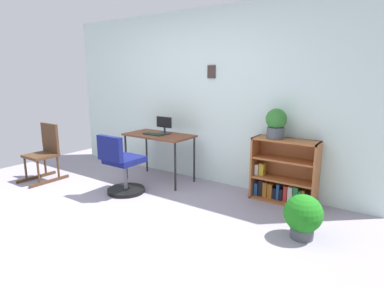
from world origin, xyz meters
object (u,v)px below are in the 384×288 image
at_px(monitor, 164,126).
at_px(potted_plant_on_shelf, 276,123).
at_px(keyboard, 154,134).
at_px(office_chair, 122,168).
at_px(desk, 159,138).
at_px(bookshelf_low, 284,174).
at_px(potted_plant_floor, 303,215).
at_px(rocking_chair, 45,152).

height_order(monitor, potted_plant_on_shelf, potted_plant_on_shelf).
relative_size(keyboard, office_chair, 0.39).
bearing_deg(office_chair, desk, 85.79).
bearing_deg(keyboard, bookshelf_low, 10.78).
bearing_deg(bookshelf_low, potted_plant_on_shelf, -156.52).
height_order(desk, keyboard, keyboard).
distance_m(monitor, potted_plant_floor, 2.48).
xyz_separation_m(office_chair, potted_plant_on_shelf, (1.79, 0.96, 0.66)).
xyz_separation_m(office_chair, potted_plant_floor, (2.40, 0.16, -0.12)).
bearing_deg(potted_plant_floor, desk, 166.38).
bearing_deg(keyboard, potted_plant_on_shelf, 9.86).
relative_size(bookshelf_low, potted_plant_on_shelf, 2.17).
bearing_deg(bookshelf_low, potted_plant_floor, -59.74).
xyz_separation_m(desk, rocking_chair, (-1.49, -0.98, -0.22)).
bearing_deg(potted_plant_on_shelf, potted_plant_floor, -52.31).
bearing_deg(potted_plant_on_shelf, keyboard, -170.14).
distance_m(bookshelf_low, potted_plant_on_shelf, 0.68).
relative_size(potted_plant_on_shelf, potted_plant_floor, 0.84).
distance_m(monitor, office_chair, 0.95).
bearing_deg(bookshelf_low, desk, -171.46).
xyz_separation_m(keyboard, potted_plant_on_shelf, (1.77, 0.31, 0.29)).
relative_size(monitor, potted_plant_on_shelf, 0.72).
height_order(monitor, office_chair, monitor).
relative_size(office_chair, potted_plant_on_shelf, 2.21).
xyz_separation_m(rocking_chair, bookshelf_low, (3.34, 1.25, -0.09)).
xyz_separation_m(monitor, keyboard, (-0.07, -0.17, -0.11)).
distance_m(keyboard, bookshelf_low, 1.96).
relative_size(rocking_chair, potted_plant_on_shelf, 2.31).
bearing_deg(desk, bookshelf_low, 8.54).
xyz_separation_m(potted_plant_on_shelf, potted_plant_floor, (0.61, -0.79, -0.78)).
distance_m(rocking_chair, potted_plant_on_shelf, 3.49).
height_order(desk, potted_plant_floor, desk).
xyz_separation_m(desk, monitor, (0.04, 0.08, 0.18)).
relative_size(monitor, rocking_chair, 0.31).
relative_size(office_chair, rocking_chair, 0.96).
distance_m(keyboard, potted_plant_floor, 2.48).
bearing_deg(potted_plant_floor, office_chair, -176.14).
height_order(keyboard, rocking_chair, rocking_chair).
distance_m(keyboard, potted_plant_on_shelf, 1.82).
height_order(keyboard, office_chair, office_chair).
relative_size(desk, keyboard, 3.21).
height_order(monitor, potted_plant_floor, monitor).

